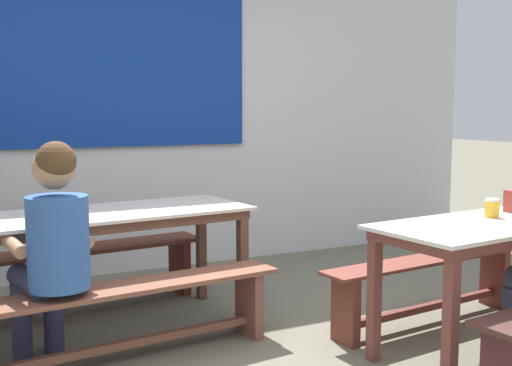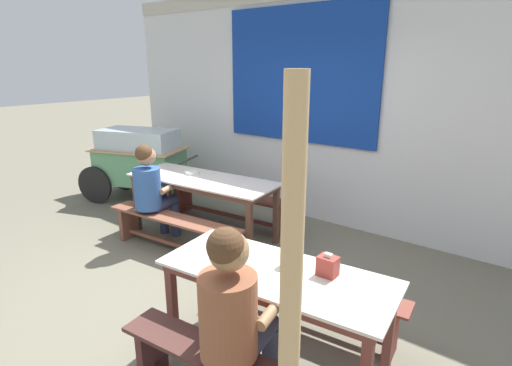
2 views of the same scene
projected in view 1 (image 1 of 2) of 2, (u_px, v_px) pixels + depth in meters
The scene contains 9 objects.
backdrop_wall at pixel (145, 83), 5.39m from camera, with size 6.87×0.23×3.08m.
dining_table_far at pixel (97, 224), 3.89m from camera, with size 1.96×0.89×0.76m.
dining_table_near at pixel (501, 234), 3.61m from camera, with size 1.65×0.81×0.76m.
bench_far_back at pixel (74, 268), 4.39m from camera, with size 1.88×0.50×0.43m.
bench_far_front at pixel (130, 309), 3.48m from camera, with size 1.80×0.46×0.43m.
bench_near_back at pixel (427, 282), 4.11m from camera, with size 1.63×0.40×0.43m.
person_left_back_turned at pixel (53, 242), 3.29m from camera, with size 0.47×0.58×1.23m.
condiment_jar at pixel (492, 208), 3.69m from camera, with size 0.08×0.08×0.11m.
soup_bowl at pixel (52, 210), 3.83m from camera, with size 0.18×0.18×0.04m, color silver.
Camera 1 is at (-1.62, -2.81, 1.39)m, focal length 44.38 mm.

